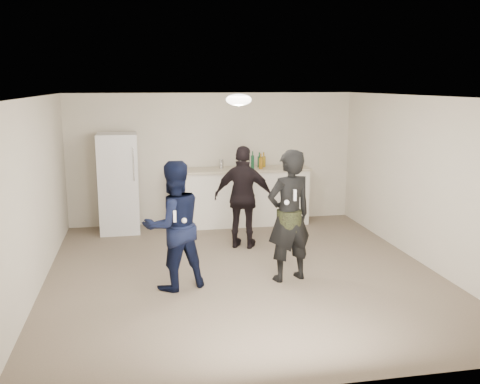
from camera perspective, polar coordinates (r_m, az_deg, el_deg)
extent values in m
plane|color=#6B5B4C|center=(7.76, 0.28, -8.64)|extent=(6.00, 6.00, 0.00)
plane|color=silver|center=(7.29, 0.30, 10.14)|extent=(6.00, 6.00, 0.00)
plane|color=beige|center=(10.35, -2.92, 3.59)|extent=(6.00, 0.00, 6.00)
plane|color=beige|center=(4.61, 7.54, -6.62)|extent=(6.00, 0.00, 6.00)
plane|color=beige|center=(7.41, -21.06, -0.34)|extent=(0.00, 6.00, 6.00)
plane|color=beige|center=(8.39, 19.05, 1.11)|extent=(0.00, 6.00, 6.00)
cube|color=white|center=(10.23, -0.04, -0.61)|extent=(2.60, 0.56, 1.05)
cube|color=#C5B098|center=(10.12, -0.04, 2.40)|extent=(2.68, 0.64, 0.04)
cube|color=white|center=(9.92, -12.81, 0.92)|extent=(0.70, 0.70, 1.80)
cylinder|color=silver|center=(9.48, -11.29, 2.96)|extent=(0.02, 0.02, 0.60)
ellipsoid|color=white|center=(7.58, -0.14, 9.82)|extent=(0.36, 0.36, 0.16)
cylinder|color=#B1B1B6|center=(10.15, -2.01, 3.02)|extent=(0.08, 0.08, 0.17)
imported|color=#0E163A|center=(7.04, -7.10, -3.57)|extent=(1.00, 0.88, 1.71)
imported|color=black|center=(7.29, 5.26, -2.56)|extent=(0.76, 0.60, 1.82)
cylinder|color=#2B3417|center=(7.30, 5.25, -3.01)|extent=(0.34, 0.34, 0.28)
imported|color=black|center=(8.73, 0.41, -0.58)|extent=(1.07, 0.77, 1.69)
cube|color=white|center=(6.72, -6.98, -2.57)|extent=(0.04, 0.04, 0.15)
sphere|color=white|center=(6.77, -5.97, -3.05)|extent=(0.07, 0.07, 0.07)
cube|color=silver|center=(6.98, 5.87, -0.33)|extent=(0.04, 0.04, 0.15)
sphere|color=white|center=(7.00, 5.00, -1.11)|extent=(0.07, 0.07, 0.07)
cylinder|color=#9B7616|center=(10.33, 2.54, 3.25)|extent=(0.08, 0.08, 0.20)
cylinder|color=#164D2B|center=(10.27, 2.08, 3.23)|extent=(0.07, 0.07, 0.21)
cylinder|color=#9E6817|center=(10.09, 2.23, 3.08)|extent=(0.07, 0.07, 0.21)
cylinder|color=#14492A|center=(10.03, 1.35, 3.19)|extent=(0.06, 0.06, 0.26)
cylinder|color=silver|center=(10.01, -0.01, 2.94)|extent=(0.07, 0.07, 0.18)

